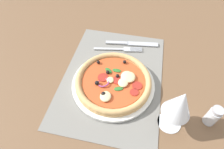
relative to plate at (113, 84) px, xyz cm
name	(u,v)px	position (x,y,z in cm)	size (l,w,h in cm)	color
ground_plane	(113,79)	(-3.39, -0.91, -2.13)	(190.00, 140.00, 2.40)	brown
placemat	(113,76)	(-3.39, -0.91, -0.73)	(44.54, 31.89, 0.40)	slate
plate	(113,84)	(0.00, 0.00, 0.00)	(25.99, 25.99, 1.06)	silver
pizza	(114,81)	(0.01, 0.12, 1.63)	(23.66, 23.66, 2.68)	tan
fork	(121,49)	(-16.30, -0.59, -0.31)	(4.65, 17.98, 0.44)	#B2B5BA
knife	(132,44)	(-20.25, 3.27, -0.27)	(4.41, 20.04, 0.62)	#B2B5BA
wine_glass	(180,105)	(9.15, 17.69, 9.26)	(7.20, 7.20, 14.90)	silver
pepper_shaker	(213,116)	(6.43, 28.32, 2.32)	(3.20, 3.20, 6.70)	silver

